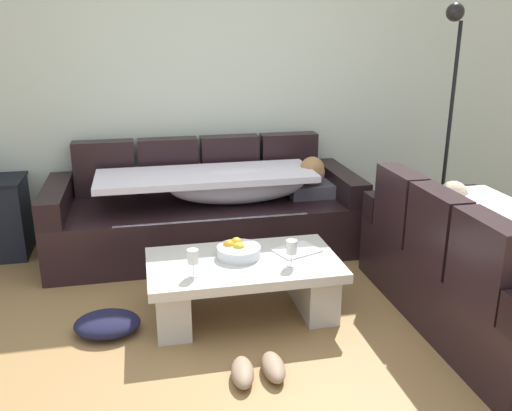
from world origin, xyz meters
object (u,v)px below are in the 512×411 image
(couch_near_window, at_px, (484,272))
(floor_lamp, at_px, (448,111))
(couch_along_wall, at_px, (211,211))
(wine_glass_near_left, at_px, (193,258))
(open_magazine, at_px, (297,250))
(fruit_bowl, at_px, (238,250))
(wine_glass_near_right, at_px, (292,248))
(crumpled_garment, at_px, (107,324))
(pair_of_shoes, at_px, (258,370))
(coffee_table, at_px, (244,281))

(couch_near_window, distance_m, floor_lamp, 1.65)
(couch_along_wall, height_order, couch_near_window, same)
(wine_glass_near_left, xyz_separation_m, open_magazine, (0.70, 0.23, -0.11))
(fruit_bowl, height_order, wine_glass_near_right, wine_glass_near_right)
(open_magazine, relative_size, crumpled_garment, 0.70)
(couch_near_window, distance_m, fruit_bowl, 1.53)
(wine_glass_near_left, relative_size, pair_of_shoes, 0.53)
(coffee_table, height_order, wine_glass_near_right, wine_glass_near_right)
(couch_along_wall, height_order, wine_glass_near_right, couch_along_wall)
(coffee_table, xyz_separation_m, wine_glass_near_right, (0.27, -0.14, 0.26))
(couch_near_window, xyz_separation_m, wine_glass_near_right, (-1.17, 0.24, 0.16))
(couch_along_wall, distance_m, fruit_bowl, 1.07)
(crumpled_garment, bearing_deg, wine_glass_near_left, -11.84)
(crumpled_garment, bearing_deg, pair_of_shoes, -38.02)
(wine_glass_near_left, distance_m, open_magazine, 0.74)
(wine_glass_near_right, bearing_deg, pair_of_shoes, -121.25)
(couch_along_wall, xyz_separation_m, open_magazine, (0.42, -1.06, 0.06))
(pair_of_shoes, bearing_deg, crumpled_garment, 141.98)
(couch_near_window, height_order, coffee_table, couch_near_window)
(couch_near_window, distance_m, wine_glass_near_left, 1.79)
(fruit_bowl, distance_m, open_magazine, 0.39)
(couch_near_window, bearing_deg, floor_lamp, -18.98)
(couch_along_wall, distance_m, couch_near_window, 2.13)
(couch_near_window, bearing_deg, wine_glass_near_right, 78.16)
(couch_near_window, height_order, fruit_bowl, couch_near_window)
(couch_near_window, bearing_deg, pair_of_shoes, 101.00)
(fruit_bowl, height_order, floor_lamp, floor_lamp)
(wine_glass_near_right, distance_m, pair_of_shoes, 0.77)
(couch_near_window, relative_size, floor_lamp, 0.93)
(couch_along_wall, bearing_deg, open_magazine, -68.33)
(couch_near_window, bearing_deg, crumpled_garment, 81.67)
(wine_glass_near_left, height_order, open_magazine, wine_glass_near_left)
(open_magazine, height_order, floor_lamp, floor_lamp)
(floor_lamp, distance_m, crumpled_garment, 3.14)
(fruit_bowl, height_order, crumpled_garment, fruit_bowl)
(couch_along_wall, relative_size, floor_lamp, 1.27)
(open_magazine, distance_m, pair_of_shoes, 0.92)
(coffee_table, height_order, pair_of_shoes, coffee_table)
(fruit_bowl, xyz_separation_m, wine_glass_near_left, (-0.31, -0.23, 0.08))
(wine_glass_near_left, relative_size, wine_glass_near_right, 1.00)
(pair_of_shoes, bearing_deg, wine_glass_near_left, 118.25)
(wine_glass_near_left, distance_m, pair_of_shoes, 0.74)
(open_magazine, relative_size, floor_lamp, 0.14)
(pair_of_shoes, bearing_deg, coffee_table, 85.58)
(couch_along_wall, distance_m, coffee_table, 1.14)
(floor_lamp, bearing_deg, couch_near_window, -108.98)
(couch_along_wall, height_order, wine_glass_near_left, couch_along_wall)
(crumpled_garment, bearing_deg, couch_near_window, -8.33)
(coffee_table, bearing_deg, crumpled_garment, -176.83)
(wine_glass_near_right, bearing_deg, open_magazine, 65.86)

